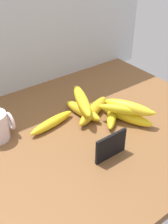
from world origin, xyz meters
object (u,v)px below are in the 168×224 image
at_px(banana_1, 126,116).
at_px(banana_7, 129,107).
at_px(banana_2, 83,111).
at_px(banana_6, 127,110).
at_px(banana_5, 82,100).
at_px(banana_0, 112,114).
at_px(chalkboard_sign, 111,147).
at_px(banana_3, 93,110).
at_px(banana_4, 52,123).

bearing_deg(banana_1, banana_7, -96.98).
distance_m(banana_1, banana_2, 0.16).
relative_size(banana_2, banana_6, 0.84).
bearing_deg(banana_2, banana_5, 69.68).
distance_m(banana_2, banana_5, 0.04).
bearing_deg(banana_0, banana_2, 134.01).
relative_size(chalkboard_sign, banana_3, 0.55).
bearing_deg(banana_2, banana_4, 176.18).
xyz_separation_m(banana_1, banana_7, (-0.00, -0.01, 0.04)).
relative_size(banana_5, banana_7, 1.19).
relative_size(banana_1, banana_4, 1.08).
xyz_separation_m(banana_2, banana_3, (0.03, -0.02, 0.00)).
height_order(banana_2, banana_6, banana_6).
distance_m(chalkboard_sign, banana_4, 0.24).
bearing_deg(banana_0, banana_5, 130.13).
height_order(banana_1, banana_6, banana_6).
xyz_separation_m(chalkboard_sign, banana_1, (0.17, 0.11, -0.02)).
distance_m(banana_1, banana_6, 0.04).
bearing_deg(banana_1, banana_4, 151.17).
bearing_deg(banana_5, banana_7, -52.96).
relative_size(banana_0, banana_3, 0.88).
bearing_deg(banana_4, banana_5, -0.18).
distance_m(banana_5, banana_6, 0.16).
bearing_deg(banana_1, banana_3, 127.20).
xyz_separation_m(banana_2, banana_5, (0.00, 0.01, 0.04)).
bearing_deg(banana_6, banana_2, 125.83).
bearing_deg(banana_5, chalkboard_sign, -105.70).
distance_m(banana_4, banana_6, 0.26).
distance_m(chalkboard_sign, banana_2, 0.23).
relative_size(banana_3, banana_6, 1.02).
xyz_separation_m(banana_2, banana_4, (-0.12, 0.01, -0.00)).
xyz_separation_m(banana_4, banana_5, (0.13, -0.00, 0.04)).
height_order(chalkboard_sign, banana_1, chalkboard_sign).
bearing_deg(banana_3, banana_2, 145.00).
distance_m(banana_4, banana_5, 0.13).
relative_size(banana_4, banana_5, 0.87).
height_order(banana_3, banana_6, banana_6).
distance_m(banana_0, banana_3, 0.07).
height_order(chalkboard_sign, banana_0, chalkboard_sign).
xyz_separation_m(banana_5, banana_7, (0.10, -0.13, 0.00)).
xyz_separation_m(banana_6, banana_7, (0.01, 0.00, 0.00)).
bearing_deg(chalkboard_sign, banana_4, 104.99).
relative_size(chalkboard_sign, banana_4, 0.61).
relative_size(banana_4, banana_6, 0.92).
bearing_deg(chalkboard_sign, banana_5, 74.30).
height_order(chalkboard_sign, banana_5, chalkboard_sign).
xyz_separation_m(banana_0, banana_1, (0.03, -0.04, 0.00)).
distance_m(chalkboard_sign, banana_1, 0.20).
xyz_separation_m(banana_1, banana_2, (-0.10, 0.12, -0.00)).
bearing_deg(banana_3, chalkboard_sign, -115.09).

